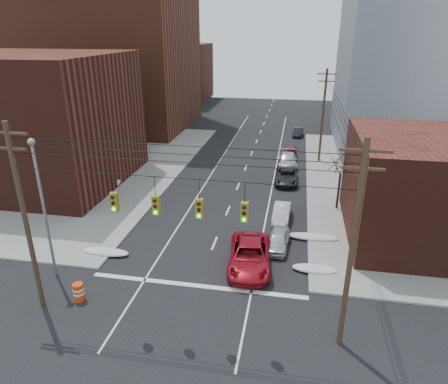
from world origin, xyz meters
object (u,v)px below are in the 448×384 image
at_px(red_pickup, 250,256).
at_px(parked_car_b, 281,213).
at_px(parked_car_e, 289,153).
at_px(lot_car_c, 61,174).
at_px(parked_car_f, 298,132).
at_px(lot_car_b, 106,162).
at_px(lot_car_d, 71,165).
at_px(parked_car_a, 278,240).
at_px(parked_car_d, 288,160).
at_px(lot_car_a, 100,179).
at_px(construction_barrel, 79,292).
at_px(parked_car_c, 286,176).

xyz_separation_m(red_pickup, parked_car_b, (1.78, 7.61, -0.19)).
bearing_deg(parked_car_e, lot_car_c, -151.61).
bearing_deg(red_pickup, parked_car_f, 80.45).
distance_m(lot_car_b, lot_car_d, 3.76).
bearing_deg(parked_car_b, parked_car_f, 89.87).
distance_m(parked_car_a, lot_car_d, 27.09).
bearing_deg(parked_car_e, parked_car_a, -89.98).
height_order(parked_car_b, parked_car_d, parked_car_d).
distance_m(parked_car_f, lot_car_b, 29.33).
height_order(parked_car_a, parked_car_d, parked_car_d).
bearing_deg(parked_car_b, lot_car_c, 169.63).
bearing_deg(lot_car_a, red_pickup, -135.34).
bearing_deg(lot_car_b, lot_car_c, 139.49).
bearing_deg(parked_car_a, lot_car_c, 161.65).
height_order(parked_car_f, lot_car_a, lot_car_a).
bearing_deg(parked_car_b, parked_car_e, 91.54).
height_order(red_pickup, lot_car_a, red_pickup).
height_order(lot_car_a, construction_barrel, lot_car_a).
relative_size(lot_car_a, construction_barrel, 3.60).
bearing_deg(lot_car_d, parked_car_f, -52.76).
height_order(lot_car_a, lot_car_d, lot_car_d).
relative_size(parked_car_c, lot_car_b, 0.96).
bearing_deg(construction_barrel, parked_car_a, 36.34).
distance_m(parked_car_b, construction_barrel, 17.38).
xyz_separation_m(parked_car_f, lot_car_c, (-24.60, -24.22, 0.22)).
bearing_deg(parked_car_d, construction_barrel, -115.38).
bearing_deg(lot_car_b, parked_car_c, -97.99).
xyz_separation_m(parked_car_c, lot_car_a, (-18.85, -4.53, 0.13)).
height_order(parked_car_f, lot_car_c, lot_car_c).
xyz_separation_m(parked_car_a, lot_car_d, (-23.98, 12.60, 0.28)).
relative_size(red_pickup, parked_car_d, 1.16).
distance_m(parked_car_c, lot_car_b, 20.67).
bearing_deg(red_pickup, parked_car_b, 71.61).
bearing_deg(lot_car_a, parked_car_d, -71.33).
height_order(red_pickup, parked_car_b, red_pickup).
bearing_deg(parked_car_c, red_pickup, -98.08).
distance_m(red_pickup, lot_car_d, 27.05).
bearing_deg(parked_car_e, lot_car_a, -144.79).
height_order(red_pickup, construction_barrel, red_pickup).
bearing_deg(construction_barrel, lot_car_a, 112.73).
bearing_deg(parked_car_e, lot_car_b, -158.07).
relative_size(parked_car_b, parked_car_c, 0.78).
xyz_separation_m(parked_car_e, construction_barrel, (-11.50, -30.88, -0.16)).
xyz_separation_m(parked_car_a, lot_car_c, (-23.58, 9.86, 0.18)).
bearing_deg(parked_car_c, parked_car_b, -92.15).
bearing_deg(parked_car_d, lot_car_b, -168.99).
bearing_deg(construction_barrel, parked_car_d, 67.77).
bearing_deg(parked_car_b, lot_car_b, 157.04).
distance_m(parked_car_a, parked_car_c, 13.83).
distance_m(lot_car_a, construction_barrel, 19.18).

